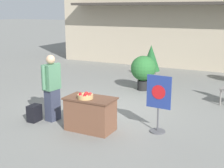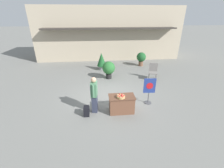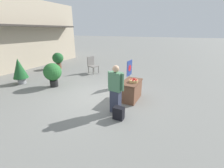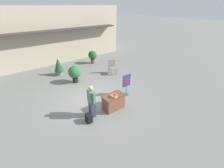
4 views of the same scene
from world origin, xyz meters
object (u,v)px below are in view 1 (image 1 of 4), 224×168
(apple_basket, at_px, (85,96))
(potted_plant_far_left, at_px, (151,59))
(display_table, at_px, (90,114))
(potted_plant_near_left, at_px, (143,70))
(backpack, at_px, (34,113))
(person_visitor, at_px, (52,88))
(poster_board, at_px, (158,102))

(apple_basket, relative_size, potted_plant_far_left, 0.26)
(display_table, xyz_separation_m, potted_plant_near_left, (-0.26, 4.04, 0.33))
(display_table, height_order, potted_plant_near_left, potted_plant_near_left)
(display_table, relative_size, backpack, 2.76)
(person_visitor, height_order, backpack, person_visitor)
(display_table, relative_size, person_visitor, 0.69)
(display_table, bearing_deg, backpack, -175.28)
(apple_basket, xyz_separation_m, potted_plant_near_left, (-0.21, 4.16, -0.12))
(backpack, distance_m, poster_board, 3.15)
(potted_plant_near_left, bearing_deg, potted_plant_far_left, 102.27)
(potted_plant_near_left, bearing_deg, person_visitor, -103.67)
(poster_board, bearing_deg, potted_plant_far_left, -154.57)
(backpack, xyz_separation_m, potted_plant_near_left, (1.32, 4.17, 0.52))
(poster_board, height_order, potted_plant_near_left, poster_board)
(display_table, bearing_deg, person_visitor, 172.90)
(poster_board, height_order, potted_plant_far_left, potted_plant_far_left)
(poster_board, distance_m, potted_plant_far_left, 5.78)
(apple_basket, distance_m, potted_plant_near_left, 4.16)
(person_visitor, bearing_deg, backpack, -135.67)
(apple_basket, distance_m, potted_plant_far_left, 6.12)
(display_table, height_order, apple_basket, apple_basket)
(backpack, bearing_deg, potted_plant_near_left, 72.50)
(display_table, bearing_deg, potted_plant_far_left, 96.49)
(apple_basket, xyz_separation_m, potted_plant_far_left, (-0.62, 6.08, -0.07))
(poster_board, distance_m, potted_plant_near_left, 3.85)
(potted_plant_far_left, distance_m, potted_plant_near_left, 1.97)
(poster_board, xyz_separation_m, potted_plant_near_left, (-1.71, 3.45, -0.00))
(potted_plant_far_left, bearing_deg, display_table, -83.51)
(potted_plant_far_left, relative_size, potted_plant_near_left, 1.13)
(potted_plant_near_left, bearing_deg, display_table, -86.32)
(backpack, height_order, potted_plant_far_left, potted_plant_far_left)
(backpack, relative_size, poster_board, 0.31)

